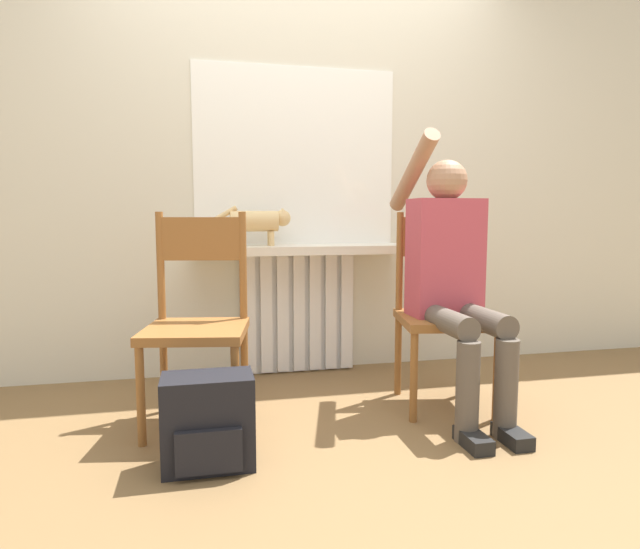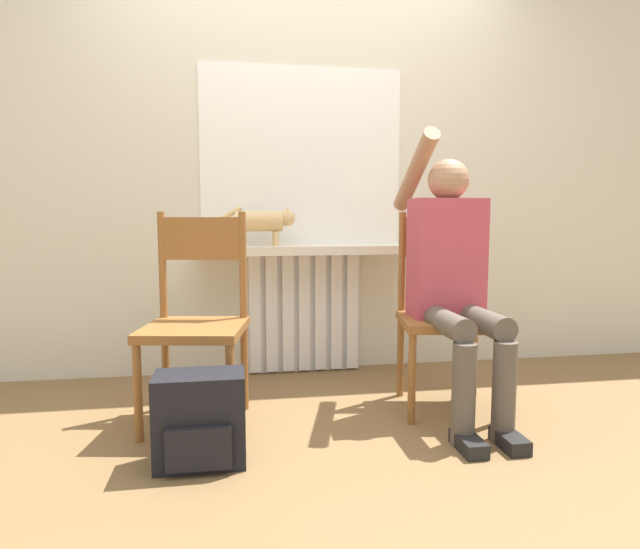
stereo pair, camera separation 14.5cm
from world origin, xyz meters
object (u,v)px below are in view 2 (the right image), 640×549
object	(u,v)px
chair_right	(445,310)
cat	(263,222)
person	(454,273)
backpack	(200,420)
chair_left	(196,317)

from	to	relation	value
chair_right	cat	bearing A→B (deg)	154.91
person	backpack	distance (m)	1.32
person	chair_left	bearing A→B (deg)	174.52
cat	backpack	bearing A→B (deg)	-106.24
chair_left	person	xyz separation A→B (m)	(1.20, -0.11, 0.20)
chair_left	person	bearing A→B (deg)	4.56
cat	chair_right	bearing A→B (deg)	-35.25
cat	backpack	distance (m)	1.34
chair_right	cat	size ratio (longest dim) A/B	2.03
chair_right	cat	xyz separation A→B (m)	(-0.86, 0.61, 0.43)
backpack	chair_right	bearing A→B (deg)	21.35
chair_right	person	bearing A→B (deg)	-83.87
cat	chair_left	bearing A→B (deg)	-119.60
chair_left	chair_right	xyz separation A→B (m)	(1.20, -0.00, 0.00)
chair_right	backpack	xyz separation A→B (m)	(-1.17, -0.46, -0.32)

